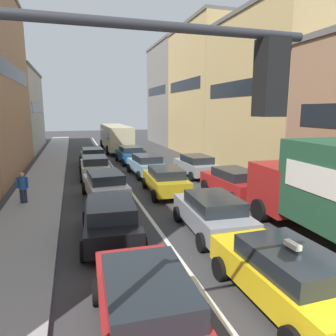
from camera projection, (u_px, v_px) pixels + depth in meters
The scene contains 19 objects.
sidewalk_left at pixel (46, 174), 22.23m from camera, with size 2.60×64.00×0.14m, color #9C9C9C.
lane_stripe_left at pixel (116, 171), 23.67m from camera, with size 0.16×60.00×0.01m, color silver.
lane_stripe_right at pixel (159, 169), 24.64m from camera, with size 0.16×60.00×0.01m, color silver.
building_row_right at pixel (230, 96), 29.70m from camera, with size 7.20×43.90×13.31m.
traffic_light_pole at pixel (100, 190), 3.12m from camera, with size 3.58×0.38×5.50m.
taxi_centre_lane_front at pixel (286, 274), 7.30m from camera, with size 2.12×4.33×1.66m.
sedan_left_lane_front at pixel (146, 305), 6.15m from camera, with size 2.18×4.36×1.49m.
sedan_centre_lane_second at pixel (212, 213), 11.69m from camera, with size 2.24×4.38×1.49m.
wagon_left_lane_second at pixel (111, 219), 11.01m from camera, with size 2.27×4.40×1.49m.
hatchback_centre_lane_third at pixel (166, 180), 17.21m from camera, with size 2.23×4.38×1.49m.
sedan_left_lane_third at pixel (105, 185), 16.06m from camera, with size 2.30×4.41×1.49m.
coupe_centre_lane_fourth at pixel (146, 164), 22.09m from camera, with size 2.27×4.40×1.49m.
sedan_left_lane_fourth at pixel (95, 166), 21.38m from camera, with size 2.07×4.31×1.49m.
sedan_centre_lane_fifth at pixel (130, 154), 27.24m from camera, with size 2.25×4.39×1.49m.
sedan_left_lane_fifth at pixel (93, 156), 25.99m from camera, with size 2.14×4.34×1.49m.
sedan_right_lane_behind_truck at pixel (233, 181), 16.83m from camera, with size 2.26×4.39×1.49m.
wagon_right_lane_far at pixel (196, 165), 21.83m from camera, with size 2.15×4.34×1.49m.
bus_mid_queue_primary at pixel (115, 136), 35.08m from camera, with size 2.80×10.50×2.90m.
pedestrian_near_kerb at pixel (23, 187), 15.05m from camera, with size 0.53×0.34×1.66m.
Camera 1 is at (-4.68, -3.37, 4.60)m, focal length 33.20 mm.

